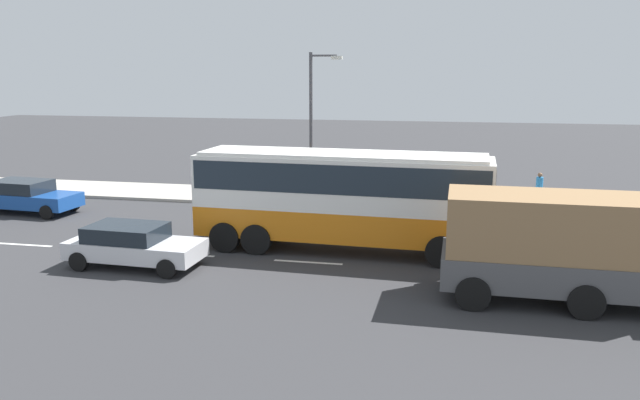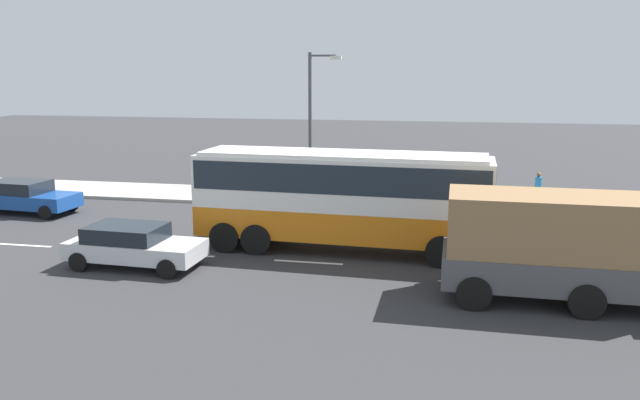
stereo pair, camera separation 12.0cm
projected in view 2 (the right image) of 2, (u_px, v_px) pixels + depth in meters
ground_plane at (384, 250)px, 22.85m from camera, size 120.00×120.00×0.00m
sidewalk_curb at (400, 202)px, 30.92m from camera, size 80.00×4.00×0.15m
lane_centreline at (421, 269)px, 20.69m from camera, size 47.68×0.16×0.01m
coach_bus at (342, 191)px, 22.37m from camera, size 10.61×3.02×3.59m
cargo_truck at (581, 246)px, 17.38m from camera, size 8.02×2.80×3.07m
car_silver_hatch at (133, 245)px, 20.80m from camera, size 4.53×2.14×1.41m
car_blue_saloon at (25, 196)px, 28.66m from camera, size 4.72×2.28×1.50m
pedestrian_near_curb at (538, 187)px, 29.49m from camera, size 0.32×0.32×1.60m
street_lamp at (313, 119)px, 29.22m from camera, size 1.54×0.24×7.11m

